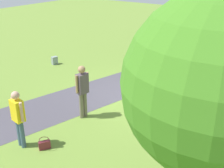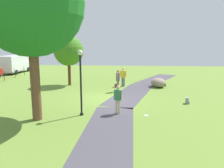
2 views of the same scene
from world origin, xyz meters
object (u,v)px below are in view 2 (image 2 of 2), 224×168
at_px(large_shade_tree, 30,3).
at_px(lamp_post, 81,76).
at_px(lawn_boulder, 158,83).
at_px(delivery_van, 14,63).
at_px(spare_backpack_on_lawn, 187,101).
at_px(man_near_boulder, 118,98).
at_px(backpack_by_boulder, 164,84).
at_px(handbag_on_grass, 116,85).
at_px(woman_with_handbag, 123,76).
at_px(frisbee_on_grass, 146,115).
at_px(young_tree_near_path, 69,51).
at_px(passerby_on_path, 118,79).

height_order(large_shade_tree, lamp_post, large_shade_tree).
distance_m(lawn_boulder, delivery_van, 19.84).
bearing_deg(spare_backpack_on_lawn, man_near_boulder, 119.05).
bearing_deg(backpack_by_boulder, lawn_boulder, 131.58).
height_order(man_near_boulder, handbag_on_grass, man_near_boulder).
height_order(woman_with_handbag, spare_backpack_on_lawn, woman_with_handbag).
bearing_deg(backpack_by_boulder, frisbee_on_grass, 165.28).
xyz_separation_m(lawn_boulder, backpack_by_boulder, (0.56, -0.63, -0.22)).
distance_m(lamp_post, delivery_van, 21.00).
xyz_separation_m(young_tree_near_path, backpack_by_boulder, (0.26, -8.84, -2.99)).
xyz_separation_m(large_shade_tree, lamp_post, (0.86, -2.12, -3.56)).
bearing_deg(passerby_on_path, lawn_boulder, -58.18).
bearing_deg(young_tree_near_path, lamp_post, -160.45).
bearing_deg(lamp_post, frisbee_on_grass, -87.03).
distance_m(young_tree_near_path, passerby_on_path, 5.72).
relative_size(lamp_post, delivery_van, 0.68).
xyz_separation_m(large_shade_tree, man_near_boulder, (1.27, -4.08, -4.81)).
bearing_deg(woman_with_handbag, delivery_van, 60.99).
distance_m(spare_backpack_on_lawn, frisbee_on_grass, 3.88).
bearing_deg(delivery_van, backpack_by_boulder, -112.60).
relative_size(large_shade_tree, lawn_boulder, 4.71).
height_order(lawn_boulder, passerby_on_path, passerby_on_path).
xyz_separation_m(lamp_post, handbag_on_grass, (8.10, -1.37, -2.04)).
height_order(lawn_boulder, woman_with_handbag, woman_with_handbag).
height_order(passerby_on_path, frisbee_on_grass, passerby_on_path).
bearing_deg(frisbee_on_grass, spare_backpack_on_lawn, -46.84).
bearing_deg(frisbee_on_grass, young_tree_near_path, 37.99).
relative_size(lawn_boulder, woman_with_handbag, 1.05).
xyz_separation_m(lawn_boulder, spare_backpack_on_lawn, (-5.44, -1.19, -0.22)).
height_order(large_shade_tree, frisbee_on_grass, large_shade_tree).
height_order(large_shade_tree, passerby_on_path, large_shade_tree).
xyz_separation_m(woman_with_handbag, delivery_van, (8.22, 14.83, 0.28)).
relative_size(lawn_boulder, spare_backpack_on_lawn, 4.43).
distance_m(lamp_post, spare_backpack_on_lawn, 7.23).
xyz_separation_m(young_tree_near_path, delivery_van, (8.01, 9.79, -1.92)).
bearing_deg(man_near_boulder, woman_with_handbag, -0.24).
bearing_deg(handbag_on_grass, lamp_post, 170.37).
distance_m(woman_with_handbag, man_near_boulder, 7.97).
xyz_separation_m(woman_with_handbag, handbag_on_grass, (-0.27, 0.62, -0.84)).
bearing_deg(large_shade_tree, young_tree_near_path, 5.63).
height_order(young_tree_near_path, handbag_on_grass, young_tree_near_path).
height_order(young_tree_near_path, backpack_by_boulder, young_tree_near_path).
distance_m(lawn_boulder, backpack_by_boulder, 0.87).
xyz_separation_m(lamp_post, man_near_boulder, (0.40, -1.96, -1.26)).
relative_size(spare_backpack_on_lawn, frisbee_on_grass, 1.76).
bearing_deg(large_shade_tree, passerby_on_path, -28.40).
relative_size(man_near_boulder, backpack_by_boulder, 4.02).
bearing_deg(young_tree_near_path, lawn_boulder, -92.14).
height_order(lamp_post, backpack_by_boulder, lamp_post).
relative_size(passerby_on_path, delivery_van, 0.35).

